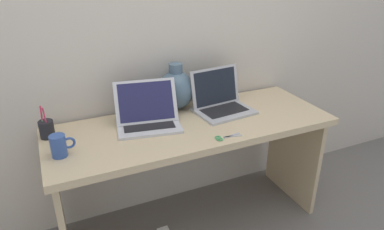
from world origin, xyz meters
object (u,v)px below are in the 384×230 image
object	(u,v)px
coffee_mug	(59,146)
scissors	(224,137)
laptop_right	(220,100)
green_vase	(176,89)
pen_cup	(47,129)
laptop_left	(147,114)

from	to	relation	value
coffee_mug	scissors	bearing A→B (deg)	-11.58
laptop_right	green_vase	distance (m)	0.27
coffee_mug	pen_cup	xyz separation A→B (m)	(-0.04, 0.22, -0.01)
laptop_right	scissors	size ratio (longest dim) A/B	2.42
pen_cup	scissors	bearing A→B (deg)	-24.80
laptop_right	coffee_mug	world-z (taller)	laptop_right
green_vase	pen_cup	world-z (taller)	green_vase
laptop_left	laptop_right	world-z (taller)	laptop_right
laptop_right	pen_cup	bearing A→B (deg)	176.87
laptop_left	laptop_right	xyz separation A→B (m)	(0.46, 0.01, 0.00)
laptop_left	scissors	size ratio (longest dim) A/B	2.60
laptop_left	pen_cup	distance (m)	0.53
laptop_left	scissors	xyz separation A→B (m)	(0.31, -0.31, -0.06)
green_vase	pen_cup	distance (m)	0.76
coffee_mug	pen_cup	size ratio (longest dim) A/B	0.66
laptop_left	green_vase	distance (m)	0.28
pen_cup	scissors	xyz separation A→B (m)	(0.83, -0.38, -0.05)
pen_cup	laptop_right	bearing A→B (deg)	-3.13
pen_cup	green_vase	bearing A→B (deg)	6.12
green_vase	coffee_mug	world-z (taller)	green_vase
green_vase	pen_cup	xyz separation A→B (m)	(-0.75, -0.08, -0.07)
laptop_left	coffee_mug	distance (m)	0.50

